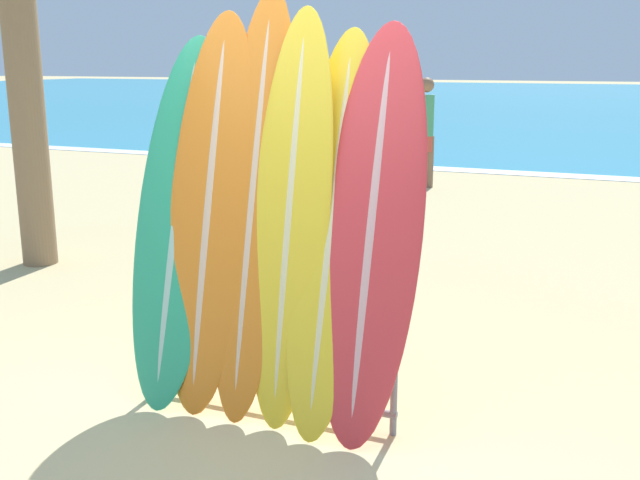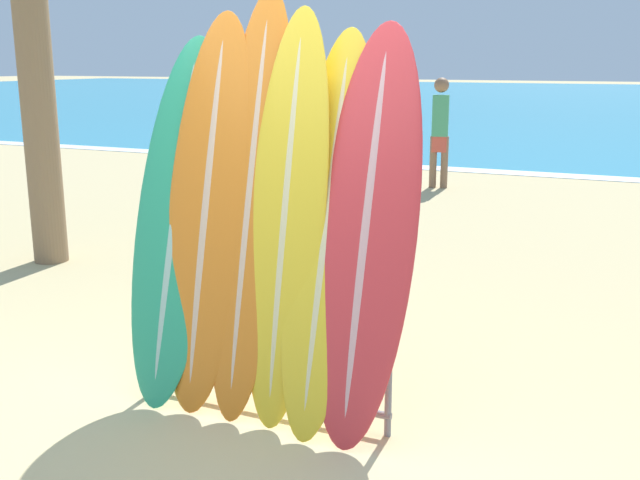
{
  "view_description": "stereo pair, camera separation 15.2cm",
  "coord_description": "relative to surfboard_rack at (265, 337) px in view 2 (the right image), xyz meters",
  "views": [
    {
      "loc": [
        1.87,
        -3.37,
        2.07
      ],
      "look_at": [
        -0.01,
        1.18,
        0.89
      ],
      "focal_mm": 42.0,
      "sensor_mm": 36.0,
      "label": 1
    },
    {
      "loc": [
        2.01,
        -3.31,
        2.07
      ],
      "look_at": [
        -0.01,
        1.18,
        0.89
      ],
      "focal_mm": 42.0,
      "sensor_mm": 36.0,
      "label": 2
    }
  ],
  "objects": [
    {
      "name": "ground_plane",
      "position": [
        0.01,
        -0.38,
        -0.47
      ],
      "size": [
        160.0,
        160.0,
        0.0
      ],
      "primitive_type": "plane",
      "color": "tan"
    },
    {
      "name": "ocean_water",
      "position": [
        0.01,
        39.9,
        -0.47
      ],
      "size": [
        120.0,
        60.0,
        0.01
      ],
      "color": "teal",
      "rests_on": "ground_plane"
    },
    {
      "name": "surfboard_rack",
      "position": [
        0.0,
        0.0,
        0.0
      ],
      "size": [
        1.6,
        0.04,
        0.87
      ],
      "color": "slate",
      "rests_on": "ground_plane"
    },
    {
      "name": "surfboard_slot_0",
      "position": [
        -0.63,
        0.05,
        0.65
      ],
      "size": [
        0.59,
        0.72,
        2.24
      ],
      "color": "#289E70",
      "rests_on": "ground_plane"
    },
    {
      "name": "surfboard_slot_1",
      "position": [
        -0.39,
        0.04,
        0.72
      ],
      "size": [
        0.57,
        0.65,
        2.38
      ],
      "color": "orange",
      "rests_on": "ground_plane"
    },
    {
      "name": "surfboard_slot_2",
      "position": [
        -0.12,
        0.07,
        0.78
      ],
      "size": [
        0.48,
        0.67,
        2.5
      ],
      "color": "orange",
      "rests_on": "ground_plane"
    },
    {
      "name": "surfboard_slot_3",
      "position": [
        0.13,
        0.04,
        0.72
      ],
      "size": [
        0.48,
        0.58,
        2.38
      ],
      "color": "yellow",
      "rests_on": "ground_plane"
    },
    {
      "name": "surfboard_slot_4",
      "position": [
        0.38,
        0.06,
        0.67
      ],
      "size": [
        0.49,
        0.75,
        2.27
      ],
      "color": "yellow",
      "rests_on": "ground_plane"
    },
    {
      "name": "surfboard_slot_5",
      "position": [
        0.62,
        0.05,
        0.68
      ],
      "size": [
        0.57,
        0.72,
        2.3
      ],
      "color": "red",
      "rests_on": "ground_plane"
    },
    {
      "name": "person_near_water",
      "position": [
        -1.26,
        8.43,
        0.52
      ],
      "size": [
        0.3,
        0.24,
        1.81
      ],
      "rotation": [
        0.0,
        0.0,
        0.19
      ],
      "color": "#846047",
      "rests_on": "ground_plane"
    },
    {
      "name": "person_mid_beach",
      "position": [
        -1.38,
        2.63,
        0.45
      ],
      "size": [
        0.29,
        0.27,
        1.68
      ],
      "rotation": [
        0.0,
        0.0,
        0.66
      ],
      "color": "beige",
      "rests_on": "ground_plane"
    }
  ]
}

